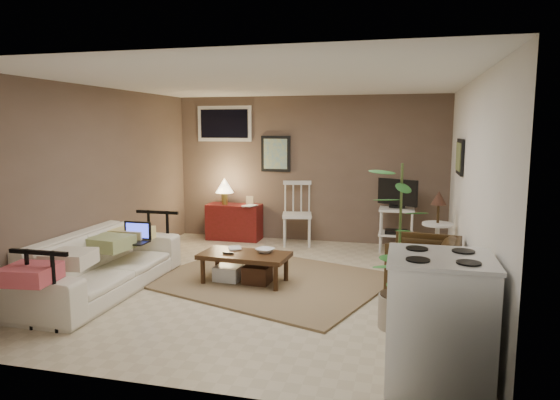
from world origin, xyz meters
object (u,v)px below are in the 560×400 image
(coffee_table, at_px, (244,266))
(side_table, at_px, (438,222))
(potted_plant, at_px, (400,241))
(stove, at_px, (438,320))
(armchair, at_px, (423,265))
(sofa, at_px, (100,254))
(tv_stand, at_px, (397,213))
(spindle_chair, at_px, (297,215))
(red_console, at_px, (233,218))

(coffee_table, bearing_deg, side_table, 26.74)
(potted_plant, bearing_deg, stove, -73.08)
(side_table, relative_size, armchair, 1.41)
(sofa, bearing_deg, stove, -108.67)
(tv_stand, height_order, stove, tv_stand)
(tv_stand, relative_size, potted_plant, 0.70)
(coffee_table, bearing_deg, sofa, -155.64)
(tv_stand, xyz_separation_m, side_table, (0.54, -0.98, 0.07))
(armchair, bearing_deg, spindle_chair, -130.37)
(sofa, xyz_separation_m, armchair, (3.59, 0.69, -0.07))
(coffee_table, xyz_separation_m, armchair, (2.08, 0.01, 0.15))
(coffee_table, height_order, spindle_chair, spindle_chair)
(sofa, bearing_deg, armchair, -79.08)
(potted_plant, bearing_deg, coffee_table, 153.17)
(coffee_table, height_order, side_table, side_table)
(sofa, distance_m, red_console, 3.03)
(tv_stand, bearing_deg, sofa, -139.14)
(spindle_chair, height_order, stove, spindle_chair)
(side_table, distance_m, armchair, 1.20)
(red_console, distance_m, armchair, 3.79)
(coffee_table, xyz_separation_m, stove, (2.13, -1.91, 0.26))
(potted_plant, height_order, stove, potted_plant)
(potted_plant, bearing_deg, sofa, 175.87)
(armchair, height_order, potted_plant, potted_plant)
(coffee_table, relative_size, red_console, 1.05)
(spindle_chair, distance_m, potted_plant, 3.54)
(red_console, xyz_separation_m, armchair, (3.03, -2.28, 0.02))
(sofa, bearing_deg, spindle_chair, -30.42)
(tv_stand, bearing_deg, armchair, -81.14)
(armchair, distance_m, potted_plant, 1.07)
(coffee_table, relative_size, tv_stand, 0.98)
(coffee_table, distance_m, armchair, 2.09)
(red_console, xyz_separation_m, side_table, (3.23, -1.13, 0.30))
(red_console, distance_m, potted_plant, 4.27)
(armchair, bearing_deg, tv_stand, -162.59)
(red_console, height_order, stove, red_console)
(spindle_chair, distance_m, stove, 4.54)
(sofa, relative_size, spindle_chair, 2.26)
(tv_stand, height_order, potted_plant, potted_plant)
(red_console, bearing_deg, coffee_table, -67.61)
(tv_stand, bearing_deg, coffee_table, -129.34)
(potted_plant, distance_m, stove, 1.09)
(red_console, distance_m, stove, 5.20)
(armchair, distance_m, stove, 1.92)
(red_console, bearing_deg, sofa, -100.77)
(sofa, relative_size, potted_plant, 1.45)
(red_console, distance_m, spindle_chair, 1.13)
(tv_stand, xyz_separation_m, armchair, (0.33, -2.13, -0.21))
(spindle_chair, xyz_separation_m, stove, (1.95, -4.10, 0.01))
(sofa, bearing_deg, tv_stand, -49.14)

